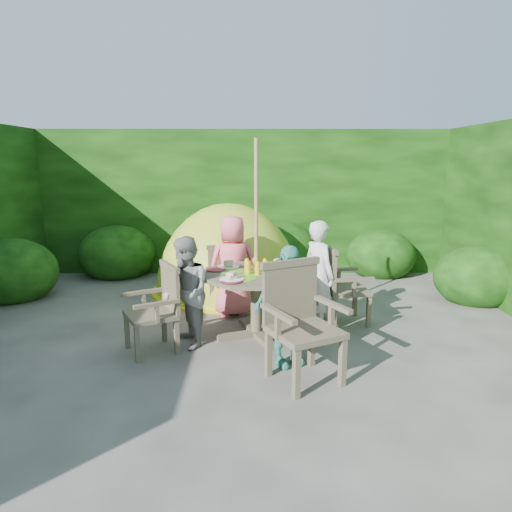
{
  "coord_description": "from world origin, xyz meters",
  "views": [
    {
      "loc": [
        0.17,
        -4.45,
        1.95
      ],
      "look_at": [
        0.21,
        0.89,
        0.85
      ],
      "focal_mm": 32.0,
      "sensor_mm": 36.0,
      "label": 1
    }
  ],
  "objects_px": {
    "child_right": "(319,275)",
    "child_left": "(186,293)",
    "patio_table": "(257,283)",
    "garden_chair_back": "(225,275)",
    "child_front": "(287,306)",
    "child_back": "(233,266)",
    "dome_tent": "(229,290)",
    "garden_chair_right": "(340,284)",
    "garden_chair_front": "(300,320)",
    "garden_chair_left": "(158,307)",
    "parasol_pole": "(256,241)"
  },
  "relations": [
    {
      "from": "dome_tent",
      "to": "garden_chair_front",
      "type": "bearing_deg",
      "value": -94.63
    },
    {
      "from": "child_back",
      "to": "dome_tent",
      "type": "distance_m",
      "value": 1.33
    },
    {
      "from": "child_right",
      "to": "child_front",
      "type": "xyz_separation_m",
      "value": [
        -0.45,
        -1.04,
        -0.05
      ]
    },
    {
      "from": "parasol_pole",
      "to": "garden_chair_right",
      "type": "relative_size",
      "value": 2.37
    },
    {
      "from": "garden_chair_right",
      "to": "parasol_pole",
      "type": "bearing_deg",
      "value": 102.61
    },
    {
      "from": "parasol_pole",
      "to": "garden_chair_front",
      "type": "xyz_separation_m",
      "value": [
        0.39,
        -1.02,
        -0.55
      ]
    },
    {
      "from": "garden_chair_left",
      "to": "garden_chair_front",
      "type": "bearing_deg",
      "value": 37.2
    },
    {
      "from": "garden_chair_right",
      "to": "dome_tent",
      "type": "distance_m",
      "value": 2.11
    },
    {
      "from": "patio_table",
      "to": "child_front",
      "type": "bearing_deg",
      "value": -68.94
    },
    {
      "from": "garden_chair_back",
      "to": "child_front",
      "type": "relative_size",
      "value": 0.72
    },
    {
      "from": "garden_chair_front",
      "to": "child_front",
      "type": "relative_size",
      "value": 0.87
    },
    {
      "from": "child_front",
      "to": "dome_tent",
      "type": "distance_m",
      "value": 2.8
    },
    {
      "from": "garden_chair_back",
      "to": "child_front",
      "type": "bearing_deg",
      "value": 100.62
    },
    {
      "from": "garden_chair_left",
      "to": "child_left",
      "type": "height_order",
      "value": "child_left"
    },
    {
      "from": "garden_chair_back",
      "to": "child_right",
      "type": "distance_m",
      "value": 1.38
    },
    {
      "from": "garden_chair_back",
      "to": "garden_chair_front",
      "type": "height_order",
      "value": "garden_chair_front"
    },
    {
      "from": "child_left",
      "to": "dome_tent",
      "type": "height_order",
      "value": "dome_tent"
    },
    {
      "from": "garden_chair_right",
      "to": "garden_chair_front",
      "type": "relative_size",
      "value": 0.9
    },
    {
      "from": "child_right",
      "to": "child_left",
      "type": "bearing_deg",
      "value": 82.39
    },
    {
      "from": "child_front",
      "to": "patio_table",
      "type": "bearing_deg",
      "value": 85.54
    },
    {
      "from": "garden_chair_left",
      "to": "dome_tent",
      "type": "height_order",
      "value": "dome_tent"
    },
    {
      "from": "patio_table",
      "to": "dome_tent",
      "type": "distance_m",
      "value": 2.04
    },
    {
      "from": "garden_chair_left",
      "to": "garden_chair_front",
      "type": "height_order",
      "value": "garden_chair_front"
    },
    {
      "from": "garden_chair_back",
      "to": "garden_chair_front",
      "type": "bearing_deg",
      "value": 100.32
    },
    {
      "from": "garden_chair_front",
      "to": "child_front",
      "type": "xyz_separation_m",
      "value": [
        -0.1,
        0.27,
        0.04
      ]
    },
    {
      "from": "child_left",
      "to": "dome_tent",
      "type": "distance_m",
      "value": 2.29
    },
    {
      "from": "parasol_pole",
      "to": "patio_table",
      "type": "bearing_deg",
      "value": 34.18
    },
    {
      "from": "parasol_pole",
      "to": "garden_chair_right",
      "type": "height_order",
      "value": "parasol_pole"
    },
    {
      "from": "patio_table",
      "to": "garden_chair_back",
      "type": "bearing_deg",
      "value": 112.3
    },
    {
      "from": "child_left",
      "to": "dome_tent",
      "type": "xyz_separation_m",
      "value": [
        0.34,
        2.19,
        -0.6
      ]
    },
    {
      "from": "garden_chair_back",
      "to": "child_front",
      "type": "distance_m",
      "value": 1.91
    },
    {
      "from": "garden_chair_back",
      "to": "dome_tent",
      "type": "distance_m",
      "value": 0.99
    },
    {
      "from": "child_right",
      "to": "child_left",
      "type": "xyz_separation_m",
      "value": [
        -1.49,
        -0.58,
        -0.05
      ]
    },
    {
      "from": "child_back",
      "to": "garden_chair_front",
      "type": "bearing_deg",
      "value": 98.82
    },
    {
      "from": "child_left",
      "to": "child_back",
      "type": "height_order",
      "value": "child_back"
    },
    {
      "from": "garden_chair_right",
      "to": "garden_chair_front",
      "type": "xyz_separation_m",
      "value": [
        -0.63,
        -1.43,
        0.06
      ]
    },
    {
      "from": "child_left",
      "to": "patio_table",
      "type": "bearing_deg",
      "value": 86.58
    },
    {
      "from": "parasol_pole",
      "to": "garden_chair_left",
      "type": "xyz_separation_m",
      "value": [
        -1.03,
        -0.39,
        -0.63
      ]
    },
    {
      "from": "garden_chair_back",
      "to": "child_back",
      "type": "relative_size",
      "value": 0.66
    },
    {
      "from": "patio_table",
      "to": "child_back",
      "type": "bearing_deg",
      "value": 111.68
    },
    {
      "from": "dome_tent",
      "to": "patio_table",
      "type": "bearing_deg",
      "value": -97.63
    },
    {
      "from": "garden_chair_back",
      "to": "child_left",
      "type": "height_order",
      "value": "child_left"
    },
    {
      "from": "child_right",
      "to": "child_front",
      "type": "bearing_deg",
      "value": 127.39
    },
    {
      "from": "garden_chair_front",
      "to": "child_right",
      "type": "height_order",
      "value": "child_right"
    },
    {
      "from": "garden_chair_back",
      "to": "child_left",
      "type": "distance_m",
      "value": 1.36
    },
    {
      "from": "parasol_pole",
      "to": "dome_tent",
      "type": "distance_m",
      "value": 2.23
    },
    {
      "from": "patio_table",
      "to": "child_left",
      "type": "distance_m",
      "value": 0.8
    },
    {
      "from": "garden_chair_left",
      "to": "child_left",
      "type": "xyz_separation_m",
      "value": [
        0.29,
        0.1,
        0.13
      ]
    },
    {
      "from": "child_left",
      "to": "parasol_pole",
      "type": "bearing_deg",
      "value": 86.51
    },
    {
      "from": "child_front",
      "to": "garden_chair_right",
      "type": "bearing_deg",
      "value": 32.46
    }
  ]
}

